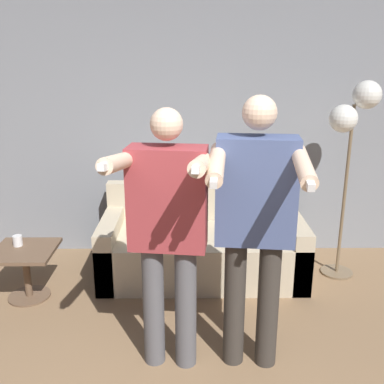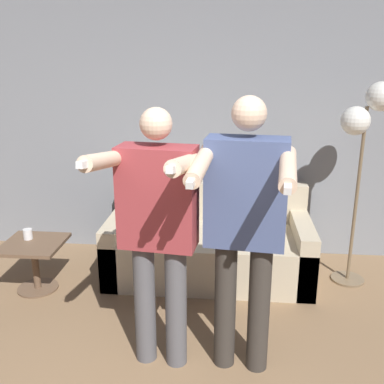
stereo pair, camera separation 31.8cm
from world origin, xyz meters
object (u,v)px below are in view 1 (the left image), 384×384
at_px(floor_lamp, 353,121).
at_px(person_left, 168,225).
at_px(cat, 251,174).
at_px(couch, 202,246).
at_px(cup, 18,241).
at_px(person_right, 255,219).
at_px(side_table, 26,262).

bearing_deg(floor_lamp, person_left, -140.22).
distance_m(person_left, cat, 1.82).
relative_size(couch, person_left, 1.08).
bearing_deg(person_left, floor_lamp, 46.60).
bearing_deg(floor_lamp, cup, -173.18).
bearing_deg(person_left, person_right, 6.93).
relative_size(person_left, side_table, 3.40).
relative_size(person_left, cat, 4.05).
xyz_separation_m(couch, person_right, (0.28, -1.31, 0.77)).
distance_m(floor_lamp, side_table, 3.03).
bearing_deg(cup, side_table, -44.76).
relative_size(person_right, side_table, 3.54).
bearing_deg(couch, cup, -166.62).
distance_m(cat, side_table, 2.20).
bearing_deg(person_right, couch, 108.26).
height_order(person_right, side_table, person_right).
distance_m(couch, person_left, 1.53).
bearing_deg(cup, couch, 13.38).
relative_size(person_left, cup, 18.92).
bearing_deg(person_left, couch, 85.99).
height_order(person_left, cup, person_left).
bearing_deg(person_left, cup, 151.26).
height_order(side_table, cup, cup).
height_order(couch, side_table, couch).
xyz_separation_m(couch, side_table, (-1.49, -0.45, 0.06)).
relative_size(person_right, floor_lamp, 1.00).
height_order(cat, cup, cat).
xyz_separation_m(person_left, cat, (0.74, 1.66, -0.12)).
xyz_separation_m(person_right, cup, (-1.85, 0.94, -0.55)).
bearing_deg(cup, cat, 19.17).
distance_m(cat, floor_lamp, 1.05).
bearing_deg(cat, person_left, -113.96).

